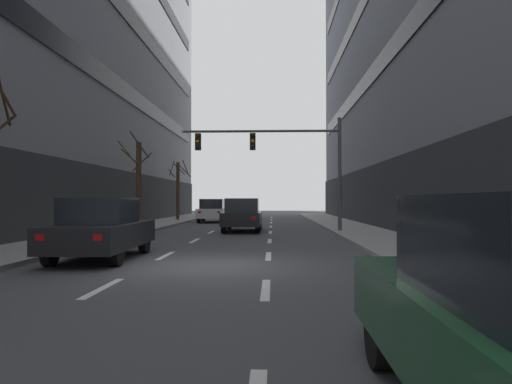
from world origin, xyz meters
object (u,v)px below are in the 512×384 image
(car_driving_0, at_px, (102,229))
(street_tree_2, at_px, (178,189))
(traffic_signal_0, at_px, (282,152))
(street_tree_1, at_px, (138,182))
(car_driving_2, at_px, (212,211))
(car_driving_1, at_px, (243,215))

(car_driving_0, xyz_separation_m, street_tree_2, (-2.68, 22.94, 1.69))
(traffic_signal_0, bearing_deg, street_tree_1, 164.22)
(traffic_signal_0, bearing_deg, car_driving_0, -116.69)
(car_driving_2, relative_size, street_tree_2, 1.01)
(street_tree_1, distance_m, street_tree_2, 10.43)
(car_driving_1, xyz_separation_m, street_tree_1, (-5.85, 1.02, 1.76))
(traffic_signal_0, bearing_deg, car_driving_2, 113.67)
(traffic_signal_0, relative_size, street_tree_1, 1.52)
(car_driving_0, height_order, car_driving_1, car_driving_1)
(car_driving_1, height_order, car_driving_2, car_driving_1)
(car_driving_1, xyz_separation_m, traffic_signal_0, (2.03, -1.21, 3.17))
(car_driving_1, height_order, traffic_signal_0, traffic_signal_0)
(car_driving_2, xyz_separation_m, street_tree_2, (-2.87, 1.31, 1.68))
(car_driving_2, bearing_deg, street_tree_2, 155.57)
(car_driving_0, height_order, street_tree_1, street_tree_1)
(car_driving_1, distance_m, street_tree_1, 6.19)
(traffic_signal_0, relative_size, street_tree_2, 1.72)
(street_tree_2, bearing_deg, street_tree_1, -90.15)
(street_tree_2, bearing_deg, traffic_signal_0, -58.19)
(traffic_signal_0, distance_m, street_tree_1, 8.30)
(car_driving_0, distance_m, car_driving_1, 11.92)
(car_driving_0, height_order, car_driving_2, car_driving_2)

